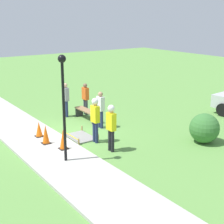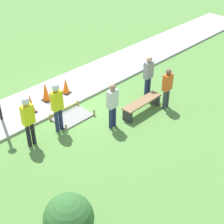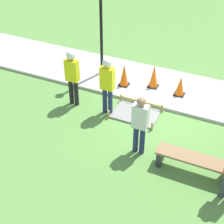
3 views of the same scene
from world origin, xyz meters
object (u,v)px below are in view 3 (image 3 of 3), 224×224
(lamppost_near, at_px, (101,4))
(traffic_cone_far_patch, at_px, (154,76))
(worker_supervisor, at_px, (72,73))
(bystander_in_gray_shirt, at_px, (140,122))
(park_bench, at_px, (193,162))
(traffic_cone_sidewalk_edge, at_px, (124,75))
(traffic_cone_near_patch, at_px, (180,86))
(worker_assistant, at_px, (107,81))

(lamppost_near, bearing_deg, traffic_cone_far_patch, 176.46)
(traffic_cone_far_patch, distance_m, lamppost_near, 2.89)
(worker_supervisor, distance_m, bystander_in_gray_shirt, 2.92)
(park_bench, xyz_separation_m, worker_supervisor, (4.12, -1.37, 0.78))
(traffic_cone_sidewalk_edge, relative_size, worker_supervisor, 0.42)
(park_bench, relative_size, bystander_in_gray_shirt, 1.05)
(park_bench, height_order, bystander_in_gray_shirt, bystander_in_gray_shirt)
(park_bench, bearing_deg, traffic_cone_far_patch, -56.64)
(traffic_cone_near_patch, xyz_separation_m, worker_supervisor, (2.93, 1.75, 0.71))
(park_bench, bearing_deg, lamppost_near, -39.27)
(traffic_cone_near_patch, distance_m, bystander_in_gray_shirt, 3.05)
(traffic_cone_far_patch, xyz_separation_m, park_bench, (-2.13, 3.23, -0.14))
(park_bench, bearing_deg, worker_supervisor, -18.41)
(traffic_cone_sidewalk_edge, distance_m, park_bench, 4.23)
(traffic_cone_near_patch, relative_size, traffic_cone_far_patch, 0.83)
(park_bench, height_order, worker_assistant, worker_assistant)
(traffic_cone_sidewalk_edge, relative_size, park_bench, 0.42)
(traffic_cone_sidewalk_edge, xyz_separation_m, bystander_in_gray_shirt, (-1.59, 2.77, 0.51))
(traffic_cone_far_patch, bearing_deg, bystander_in_gray_shirt, 101.96)
(traffic_cone_near_patch, xyz_separation_m, traffic_cone_far_patch, (0.94, -0.11, 0.07))
(worker_supervisor, xyz_separation_m, lamppost_near, (-0.02, -1.98, 1.46))
(traffic_cone_sidewalk_edge, relative_size, lamppost_near, 0.21)
(traffic_cone_far_patch, xyz_separation_m, lamppost_near, (1.97, -0.12, 2.10))
(traffic_cone_far_patch, relative_size, park_bench, 0.44)
(worker_supervisor, bearing_deg, traffic_cone_near_patch, -149.12)
(worker_supervisor, bearing_deg, worker_assistant, 179.53)
(worker_assistant, bearing_deg, traffic_cone_sidewalk_edge, -85.79)
(traffic_cone_near_patch, height_order, traffic_cone_sidewalk_edge, traffic_cone_sidewalk_edge)
(traffic_cone_sidewalk_edge, bearing_deg, worker_assistant, 94.21)
(traffic_cone_sidewalk_edge, height_order, lamppost_near, lamppost_near)
(worker_supervisor, bearing_deg, bystander_in_gray_shirt, 155.10)
(traffic_cone_far_patch, distance_m, worker_assistant, 2.15)
(worker_supervisor, height_order, bystander_in_gray_shirt, worker_supervisor)
(traffic_cone_near_patch, relative_size, worker_supervisor, 0.35)
(traffic_cone_near_patch, distance_m, lamppost_near, 3.64)
(lamppost_near, bearing_deg, worker_assistant, 120.06)
(bystander_in_gray_shirt, bearing_deg, worker_assistant, -39.57)
(traffic_cone_sidewalk_edge, bearing_deg, traffic_cone_near_patch, -173.69)
(worker_assistant, xyz_separation_m, lamppost_near, (1.15, -1.99, 1.44))
(bystander_in_gray_shirt, relative_size, lamppost_near, 0.46)
(traffic_cone_near_patch, distance_m, traffic_cone_far_patch, 0.94)
(park_bench, distance_m, worker_assistant, 3.35)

